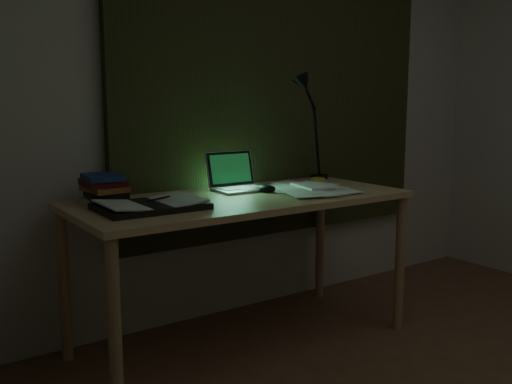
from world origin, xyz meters
The scene contains 12 objects.
wall_back centered at (0.00, 2.00, 1.25)m, with size 3.50×0.00×2.50m, color beige.
wall_left centered at (-1.75, 0.00, 1.25)m, with size 0.00×4.00×2.50m, color beige.
curtain centered at (0.00, 1.96, 1.45)m, with size 2.20×0.06×2.00m, color #262D16.
desk centered at (-0.56, 1.55, 0.39)m, with size 1.71×0.75×0.78m, color tan, non-canonical shape.
laptop centered at (-0.46, 1.70, 0.88)m, with size 0.29×0.32×0.21m, color #B9B9BE, non-canonical shape.
open_textbook centered at (-1.08, 1.49, 0.80)m, with size 0.46×0.33×0.04m, color silver, non-canonical shape.
book_stack centered at (-1.19, 1.77, 0.85)m, with size 0.18×0.21×0.14m, color silver, non-canonical shape.
loose_papers centered at (-0.17, 1.54, 0.79)m, with size 0.37×0.39×0.02m, color white, non-canonical shape.
mouse centered at (-0.38, 1.58, 0.80)m, with size 0.07×0.11×0.04m, color black.
sticky_yellow centered at (0.15, 1.79, 0.79)m, with size 0.07×0.07×0.01m, color #FFEF35.
sticky_pink centered at (-0.02, 1.77, 0.79)m, with size 0.07×0.07×0.02m, color #CF506F.
desk_lamp centered at (0.21, 1.85, 1.08)m, with size 0.39×0.31×0.59m, color black, non-canonical shape.
Camera 1 is at (-2.11, -0.82, 1.26)m, focal length 40.00 mm.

